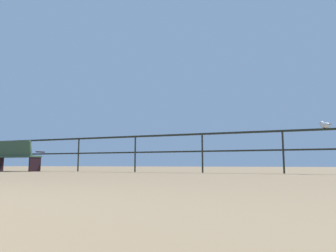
# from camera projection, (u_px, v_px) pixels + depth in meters

# --- Properties ---
(pier_railing) EXTENTS (19.79, 0.05, 1.03)m
(pier_railing) POSITION_uv_depth(u_px,v_px,m) (202.00, 143.00, 7.94)
(pier_railing) COLOR black
(pier_railing) RESTS_ON ground_plane
(bench_far_left) EXTENTS (1.74, 0.69, 0.93)m
(bench_far_left) POSITION_uv_depth(u_px,v_px,m) (14.00, 155.00, 9.49)
(bench_far_left) COLOR #2C4635
(bench_far_left) RESTS_ON ground_plane
(seagull_on_rail) EXTENTS (0.26, 0.34, 0.18)m
(seagull_on_rail) POSITION_uv_depth(u_px,v_px,m) (325.00, 125.00, 6.93)
(seagull_on_rail) COLOR silver
(seagull_on_rail) RESTS_ON pier_railing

